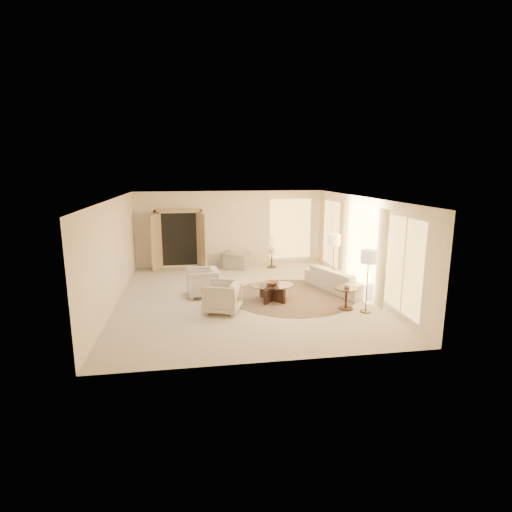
{
  "coord_description": "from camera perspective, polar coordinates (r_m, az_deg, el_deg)",
  "views": [
    {
      "loc": [
        -1.39,
        -10.82,
        3.54
      ],
      "look_at": [
        0.4,
        0.4,
        1.1
      ],
      "focal_mm": 28.0,
      "sensor_mm": 36.0,
      "label": 1
    }
  ],
  "objects": [
    {
      "name": "end_table",
      "position": [
        10.64,
        12.78,
        -5.39
      ],
      "size": [
        0.61,
        0.61,
        0.57
      ],
      "rotation": [
        0.0,
        0.0,
        -0.04
      ],
      "color": "black",
      "rests_on": "room"
    },
    {
      "name": "floor_lamp_far",
      "position": [
        10.3,
        15.78,
        -0.5
      ],
      "size": [
        0.39,
        0.39,
        1.61
      ],
      "rotation": [
        0.0,
        0.0,
        -0.13
      ],
      "color": "#2D251A",
      "rests_on": "room"
    },
    {
      "name": "windows_right",
      "position": [
        12.14,
        14.6,
        1.34
      ],
      "size": [
        0.1,
        6.4,
        2.4
      ],
      "primitive_type": null,
      "color": "#EDB85F",
      "rests_on": "room"
    },
    {
      "name": "coffee_table",
      "position": [
        11.08,
        2.33,
        -4.97
      ],
      "size": [
        1.24,
        1.24,
        0.45
      ],
      "rotation": [
        0.0,
        0.0,
        -0.0
      ],
      "color": "black",
      "rests_on": "room"
    },
    {
      "name": "window_back_corner",
      "position": [
        15.38,
        4.93,
        3.89
      ],
      "size": [
        1.7,
        0.1,
        2.4
      ],
      "primitive_type": null,
      "color": "#EDB85F",
      "rests_on": "room"
    },
    {
      "name": "side_vase",
      "position": [
        14.78,
        2.27,
        0.96
      ],
      "size": [
        0.27,
        0.27,
        0.27
      ],
      "primitive_type": "imported",
      "rotation": [
        0.0,
        0.0,
        -0.04
      ],
      "color": "white",
      "rests_on": "side_table"
    },
    {
      "name": "armchair_left",
      "position": [
        11.51,
        -7.72,
        -3.58
      ],
      "size": [
        0.86,
        0.91,
        0.89
      ],
      "primitive_type": "imported",
      "rotation": [
        0.0,
        0.0,
        -1.51
      ],
      "color": "beige",
      "rests_on": "room"
    },
    {
      "name": "bowl",
      "position": [
        11.02,
        2.34,
        -3.9
      ],
      "size": [
        0.51,
        0.51,
        0.09
      ],
      "primitive_type": "imported",
      "rotation": [
        0.0,
        0.0,
        -0.42
      ],
      "color": "brown",
      "rests_on": "coffee_table"
    },
    {
      "name": "french_doors",
      "position": [
        14.85,
        -10.91,
        2.32
      ],
      "size": [
        1.95,
        0.66,
        2.16
      ],
      "color": "tan",
      "rests_on": "room"
    },
    {
      "name": "floor_lamp_near",
      "position": [
        12.54,
        11.09,
        1.97
      ],
      "size": [
        0.39,
        0.39,
        1.62
      ],
      "rotation": [
        0.0,
        0.0,
        0.4
      ],
      "color": "#2D251A",
      "rests_on": "room"
    },
    {
      "name": "room",
      "position": [
        11.11,
        -1.71,
        1.01
      ],
      "size": [
        7.04,
        8.04,
        2.83
      ],
      "color": "beige",
      "rests_on": "ground"
    },
    {
      "name": "curtains_right",
      "position": [
        12.94,
        12.81,
        1.86
      ],
      "size": [
        0.06,
        5.2,
        2.6
      ],
      "primitive_type": null,
      "color": "tan",
      "rests_on": "room"
    },
    {
      "name": "sofa",
      "position": [
        12.25,
        11.8,
        -3.31
      ],
      "size": [
        1.64,
        2.46,
        0.67
      ],
      "primitive_type": "imported",
      "rotation": [
        0.0,
        0.0,
        1.93
      ],
      "color": "beige",
      "rests_on": "room"
    },
    {
      "name": "end_vase",
      "position": [
        10.56,
        12.85,
        -4.03
      ],
      "size": [
        0.2,
        0.2,
        0.17
      ],
      "primitive_type": "imported",
      "rotation": [
        0.0,
        0.0,
        -0.26
      ],
      "color": "white",
      "rests_on": "end_table"
    },
    {
      "name": "armchair_right",
      "position": [
        10.2,
        -4.87,
        -5.64
      ],
      "size": [
        1.03,
        1.06,
        0.87
      ],
      "primitive_type": "imported",
      "rotation": [
        0.0,
        0.0,
        -1.91
      ],
      "color": "beige",
      "rests_on": "room"
    },
    {
      "name": "side_table",
      "position": [
        14.85,
        2.26,
        -0.36
      ],
      "size": [
        0.47,
        0.47,
        0.55
      ],
      "rotation": [
        0.0,
        0.0,
        -0.36
      ],
      "color": "#2D251A",
      "rests_on": "room"
    },
    {
      "name": "accent_chair",
      "position": [
        14.64,
        -2.89,
        -0.28
      ],
      "size": [
        1.08,
        0.91,
        0.8
      ],
      "primitive_type": "imported",
      "rotation": [
        0.0,
        0.0,
        2.72
      ],
      "color": "gray",
      "rests_on": "room"
    },
    {
      "name": "area_rug",
      "position": [
        11.56,
        5.14,
        -5.72
      ],
      "size": [
        3.65,
        3.65,
        0.01
      ],
      "primitive_type": "cylinder",
      "rotation": [
        0.0,
        0.0,
        -0.03
      ],
      "color": "#3E2C23",
      "rests_on": "room"
    }
  ]
}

